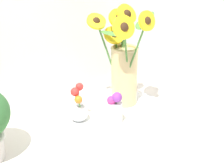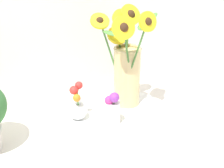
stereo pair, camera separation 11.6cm
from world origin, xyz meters
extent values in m
plane|color=silver|center=(0.00, 0.00, 0.00)|extent=(6.00, 6.00, 0.00)
cylinder|color=white|center=(0.00, 0.08, 0.01)|extent=(0.49, 0.49, 0.02)
cylinder|color=#D1B77A|center=(0.10, 0.13, 0.14)|extent=(0.11, 0.11, 0.23)
torus|color=#D1B77A|center=(0.10, 0.13, 0.26)|extent=(0.11, 0.11, 0.01)
cylinder|color=#427533|center=(0.05, 0.16, 0.22)|extent=(0.06, 0.09, 0.26)
cylinder|color=yellow|center=(0.02, 0.21, 0.36)|extent=(0.08, 0.07, 0.07)
sphere|color=#382314|center=(0.02, 0.21, 0.36)|extent=(0.03, 0.03, 0.03)
cylinder|color=#427533|center=(0.12, 0.16, 0.23)|extent=(0.03, 0.04, 0.28)
cylinder|color=yellow|center=(0.11, 0.17, 0.37)|extent=(0.09, 0.07, 0.08)
sphere|color=#382314|center=(0.11, 0.17, 0.37)|extent=(0.04, 0.04, 0.04)
cylinder|color=#427533|center=(0.08, 0.09, 0.22)|extent=(0.09, 0.07, 0.26)
cylinder|color=yellow|center=(0.03, 0.05, 0.37)|extent=(0.10, 0.04, 0.10)
sphere|color=#382314|center=(0.03, 0.05, 0.37)|extent=(0.04, 0.04, 0.04)
cylinder|color=#427533|center=(0.10, 0.15, 0.18)|extent=(0.03, 0.07, 0.24)
cylinder|color=yellow|center=(0.09, 0.18, 0.30)|extent=(0.09, 0.07, 0.07)
sphere|color=#382314|center=(0.09, 0.18, 0.30)|extent=(0.03, 0.03, 0.03)
cylinder|color=#427533|center=(0.11, 0.15, 0.23)|extent=(0.05, 0.01, 0.31)
cylinder|color=yellow|center=(0.13, 0.16, 0.38)|extent=(0.09, 0.06, 0.09)
sphere|color=#382314|center=(0.13, 0.16, 0.38)|extent=(0.04, 0.04, 0.04)
cylinder|color=#427533|center=(0.09, 0.07, 0.23)|extent=(0.04, 0.10, 0.28)
cylinder|color=yellow|center=(0.11, 0.02, 0.38)|extent=(0.08, 0.03, 0.08)
sphere|color=#382314|center=(0.11, 0.02, 0.38)|extent=(0.03, 0.03, 0.03)
ellipsoid|color=#477F38|center=(0.04, 0.13, 0.33)|extent=(0.06, 0.12, 0.01)
ellipsoid|color=#477F38|center=(0.15, 0.08, 0.36)|extent=(0.13, 0.13, 0.04)
ellipsoid|color=#477F38|center=(0.16, 0.06, 0.38)|extent=(0.10, 0.09, 0.04)
cylinder|color=white|center=(-0.04, 0.03, 0.07)|extent=(0.08, 0.08, 0.09)
cylinder|color=#4C8438|center=(-0.03, 0.03, 0.08)|extent=(0.02, 0.01, 0.07)
sphere|color=purple|center=(-0.02, 0.03, 0.11)|extent=(0.03, 0.03, 0.03)
cylinder|color=#4C8438|center=(-0.05, 0.02, 0.09)|extent=(0.01, 0.01, 0.06)
sphere|color=#C6337A|center=(-0.05, 0.02, 0.12)|extent=(0.03, 0.03, 0.03)
cylinder|color=#4C8438|center=(-0.03, 0.01, 0.09)|extent=(0.01, 0.02, 0.09)
sphere|color=purple|center=(-0.04, 0.00, 0.14)|extent=(0.04, 0.04, 0.04)
sphere|color=white|center=(-0.13, 0.11, 0.06)|extent=(0.07, 0.07, 0.07)
cylinder|color=white|center=(-0.13, 0.11, 0.10)|extent=(0.03, 0.03, 0.02)
cylinder|color=#4C8438|center=(-0.13, 0.12, 0.10)|extent=(0.02, 0.01, 0.11)
sphere|color=red|center=(-0.12, 0.12, 0.16)|extent=(0.03, 0.03, 0.03)
cylinder|color=#4C8438|center=(-0.13, 0.11, 0.09)|extent=(0.02, 0.01, 0.10)
sphere|color=red|center=(-0.14, 0.11, 0.15)|extent=(0.03, 0.03, 0.03)
cylinder|color=#4C8438|center=(-0.13, 0.10, 0.09)|extent=(0.02, 0.02, 0.07)
sphere|color=orange|center=(-0.14, 0.09, 0.12)|extent=(0.03, 0.03, 0.03)
camera|label=1|loc=(-0.63, -0.78, 0.61)|focal=50.00mm
camera|label=2|loc=(-0.54, -0.84, 0.61)|focal=50.00mm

